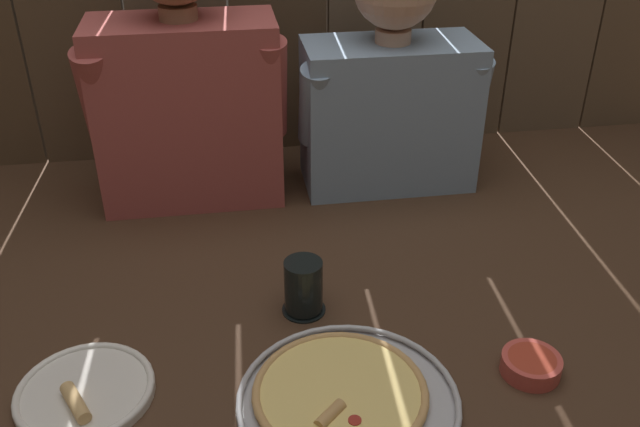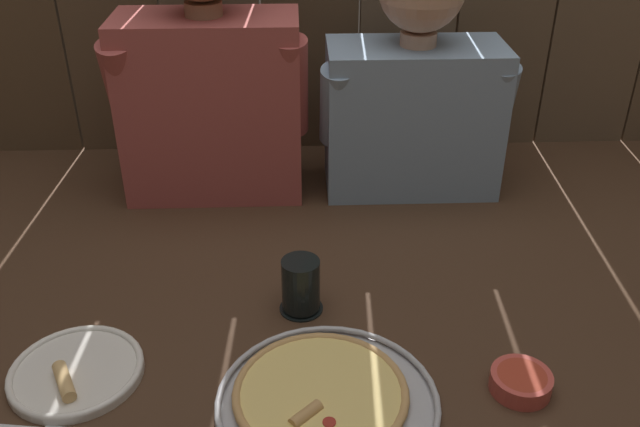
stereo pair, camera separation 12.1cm
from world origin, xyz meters
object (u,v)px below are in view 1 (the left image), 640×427
diner_left (185,76)px  diner_right (391,79)px  dipping_bowl (531,364)px  pizza_tray (343,397)px  dinner_plate (85,391)px  drinking_glass (303,287)px

diner_left → diner_right: size_ratio=1.12×
dipping_bowl → diner_right: (-0.08, 0.69, 0.24)m
pizza_tray → dipping_bowl: bearing=3.1°
pizza_tray → dinner_plate: 0.40m
diner_right → drinking_glass: bearing=-119.4°
dinner_plate → diner_right: 0.93m
dipping_bowl → dinner_plate: bearing=175.4°
dipping_bowl → diner_left: diner_left is taller
dipping_bowl → diner_left: bearing=127.8°
dipping_bowl → diner_right: size_ratio=0.17×
pizza_tray → dipping_bowl: size_ratio=3.58×
drinking_glass → diner_right: size_ratio=0.19×
pizza_tray → dinner_plate: bearing=169.4°
diner_left → diner_right: (0.46, 0.00, -0.03)m
pizza_tray → drinking_glass: 0.24m
pizza_tray → dipping_bowl: 0.31m
pizza_tray → diner_right: size_ratio=0.61×
pizza_tray → diner_left: (-0.22, 0.71, 0.28)m
dinner_plate → dipping_bowl: (0.71, -0.06, 0.01)m
dipping_bowl → diner_right: diner_right is taller
diner_left → dipping_bowl: bearing=-52.2°
dinner_plate → dipping_bowl: bearing=-4.6°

